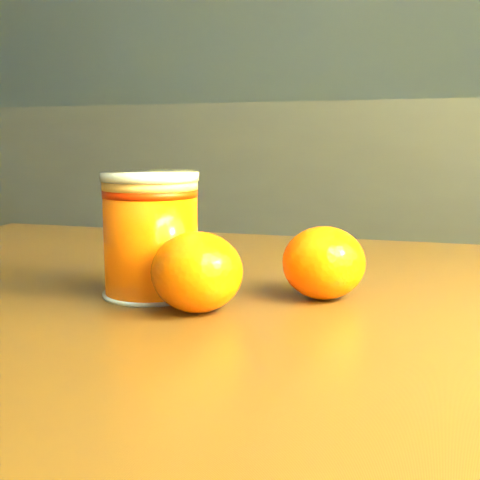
% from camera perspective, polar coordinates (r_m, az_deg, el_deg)
% --- Properties ---
extents(kitchen_counter, '(3.15, 0.60, 0.90)m').
position_cam_1_polar(kitchen_counter, '(2.10, -10.65, -1.54)').
color(kitchen_counter, '#424347').
rests_on(kitchen_counter, ground).
extents(table, '(1.01, 0.78, 0.70)m').
position_cam_1_polar(table, '(0.59, 0.59, -13.04)').
color(table, brown).
rests_on(table, ground).
extents(juice_glass, '(0.08, 0.08, 0.10)m').
position_cam_1_polar(juice_glass, '(0.56, -7.61, 0.41)').
color(juice_glass, '#DE5204').
rests_on(juice_glass, table).
extents(orange_front, '(0.08, 0.08, 0.06)m').
position_cam_1_polar(orange_front, '(0.55, 7.16, -1.94)').
color(orange_front, '#FF6505').
rests_on(orange_front, table).
extents(orange_back, '(0.09, 0.09, 0.06)m').
position_cam_1_polar(orange_back, '(0.51, -3.69, -2.74)').
color(orange_back, '#FF6505').
rests_on(orange_back, table).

